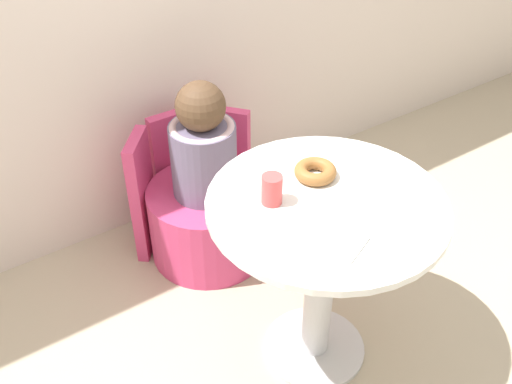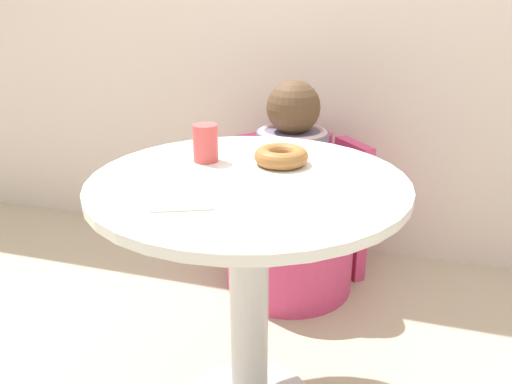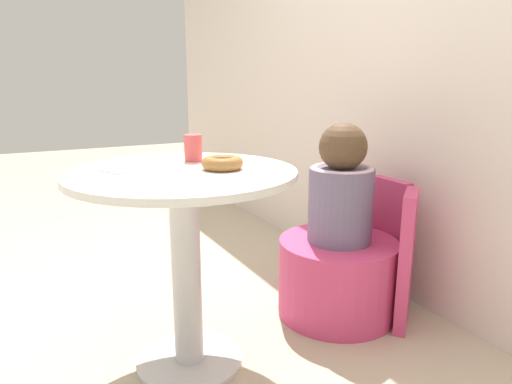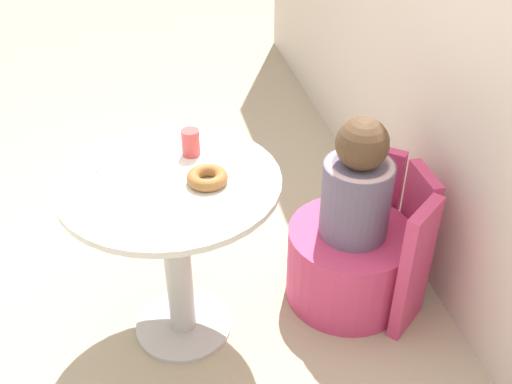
{
  "view_description": "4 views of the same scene",
  "coord_description": "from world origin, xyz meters",
  "views": [
    {
      "loc": [
        -0.95,
        -1.14,
        1.92
      ],
      "look_at": [
        0.05,
        0.34,
        0.56
      ],
      "focal_mm": 42.0,
      "sensor_mm": 36.0,
      "label": 1
    },
    {
      "loc": [
        0.43,
        -1.12,
        1.15
      ],
      "look_at": [
        -0.02,
        0.37,
        0.54
      ],
      "focal_mm": 35.0,
      "sensor_mm": 36.0,
      "label": 2
    },
    {
      "loc": [
        1.54,
        -0.51,
        1.03
      ],
      "look_at": [
        -0.02,
        0.32,
        0.6
      ],
      "focal_mm": 32.0,
      "sensor_mm": 36.0,
      "label": 3
    },
    {
      "loc": [
        1.84,
        -0.08,
        1.89
      ],
      "look_at": [
        0.01,
        0.3,
        0.59
      ],
      "focal_mm": 42.0,
      "sensor_mm": 36.0,
      "label": 4
    }
  ],
  "objects": [
    {
      "name": "ground_plane",
      "position": [
        0.0,
        0.0,
        0.0
      ],
      "size": [
        12.0,
        12.0,
        0.0
      ],
      "primitive_type": "plane",
      "color": "#B7A88E"
    },
    {
      "name": "round_table",
      "position": [
        0.08,
        -0.02,
        0.54
      ],
      "size": [
        0.79,
        0.79,
        0.74
      ],
      "color": "silver",
      "rests_on": "ground_plane"
    },
    {
      "name": "tub_chair",
      "position": [
        0.03,
        0.71,
        0.17
      ],
      "size": [
        0.53,
        0.53,
        0.35
      ],
      "color": "#D13D70",
      "rests_on": "ground_plane"
    },
    {
      "name": "booth_backrest",
      "position": [
        0.03,
        0.93,
        0.3
      ],
      "size": [
        0.62,
        0.23,
        0.6
      ],
      "color": "#D13D70",
      "rests_on": "ground_plane"
    },
    {
      "name": "child_figure",
      "position": [
        0.03,
        0.71,
        0.58
      ],
      "size": [
        0.28,
        0.28,
        0.52
      ],
      "color": "slate",
      "rests_on": "tub_chair"
    },
    {
      "name": "donut",
      "position": [
        0.13,
        0.11,
        0.76
      ],
      "size": [
        0.14,
        0.14,
        0.04
      ],
      "color": "#9E6633",
      "rests_on": "round_table"
    },
    {
      "name": "cup",
      "position": [
        -0.07,
        0.08,
        0.79
      ],
      "size": [
        0.07,
        0.07,
        0.1
      ],
      "color": "#DB4C4C",
      "rests_on": "round_table"
    },
    {
      "name": "paper_napkin",
      "position": [
        -0.02,
        -0.2,
        0.74
      ],
      "size": [
        0.17,
        0.17,
        0.01
      ],
      "color": "white",
      "rests_on": "round_table"
    }
  ]
}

